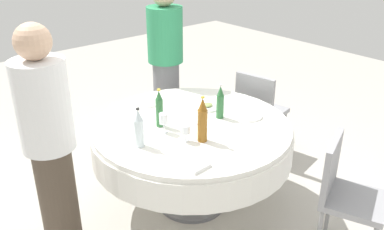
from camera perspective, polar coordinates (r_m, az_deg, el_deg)
The scene contains 18 objects.
ground_plane at distance 3.61m, azimuth 0.00°, elevation -11.81°, with size 10.00×10.00×0.00m, color #B7B2A8.
dining_table at distance 3.29m, azimuth 0.00°, elevation -3.47°, with size 1.55×1.55×0.74m.
bottle_green_far at distance 3.13m, azimuth -4.47°, elevation 0.81°, with size 0.06×0.06×0.30m.
bottle_clear_right at distance 2.87m, azimuth -7.24°, elevation -1.87°, with size 0.07×0.07×0.29m.
bottle_green_left at distance 3.27m, azimuth 3.86°, elevation 1.70°, with size 0.06×0.06×0.28m.
bottle_amber_north at distance 2.91m, azimuth 1.44°, elevation -0.76°, with size 0.07×0.07×0.34m.
wine_glass_north at distance 2.93m, azimuth -0.92°, elevation -2.04°, with size 0.07×0.07×0.13m.
wine_glass_outer at distance 3.05m, azimuth -3.88°, elevation -0.63°, with size 0.07×0.07×0.15m.
plate_west at distance 3.36m, azimuth 7.72°, elevation -0.11°, with size 0.22×0.22×0.02m.
plate_east at distance 3.49m, azimuth 2.07°, elevation 1.18°, with size 0.21×0.21×0.04m.
plate_mid at distance 3.60m, azimuth -6.13°, elevation 1.71°, with size 0.22×0.22×0.02m.
knife_right at distance 2.99m, azimuth 6.34°, elevation -3.54°, with size 0.18×0.02×0.01m, color silver.
fork_left at distance 3.18m, azimuth -0.10°, elevation -1.51°, with size 0.18×0.02×0.01m, color silver.
folded_napkin at distance 2.68m, azimuth 0.37°, elevation -6.78°, with size 0.15×0.15×0.02m, color white.
person_far at distance 4.12m, azimuth -3.59°, elevation 6.72°, with size 0.34×0.34×1.66m.
person_right at distance 2.88m, azimuth -18.90°, elevation -3.37°, with size 0.34×0.34×1.63m.
chair_near at distance 4.10m, azimuth 9.06°, elevation 1.02°, with size 0.47×0.47×0.87m.
chair_rear at distance 3.04m, azimuth 19.96°, elevation -9.46°, with size 0.52×0.52×0.87m.
Camera 1 is at (1.87, 2.20, 2.16)m, focal length 39.16 mm.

